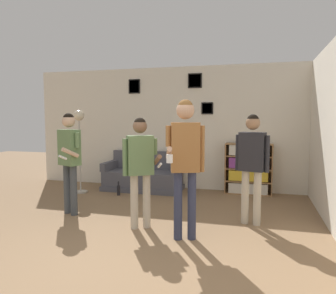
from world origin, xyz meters
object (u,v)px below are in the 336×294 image
(bottle_on_floor, at_px, (119,190))
(drinking_cup, at_px, (248,141))
(person_watcher_holding_cup, at_px, (185,153))
(person_player_foreground_center, at_px, (140,162))
(floor_lamp, at_px, (79,132))
(couch, at_px, (144,177))
(person_spectator_near_bookshelf, at_px, (252,158))
(bookshelf, at_px, (248,169))
(person_player_foreground_left, at_px, (69,153))

(bottle_on_floor, relative_size, drinking_cup, 2.54)
(person_watcher_holding_cup, relative_size, bottle_on_floor, 6.37)
(person_player_foreground_center, distance_m, person_watcher_holding_cup, 0.77)
(floor_lamp, height_order, person_player_foreground_center, floor_lamp)
(couch, relative_size, floor_lamp, 0.98)
(bottle_on_floor, bearing_deg, drinking_cup, 18.78)
(couch, bearing_deg, person_spectator_near_bookshelf, -37.43)
(bookshelf, height_order, bottle_on_floor, bookshelf)
(person_spectator_near_bookshelf, bearing_deg, person_player_foreground_center, -158.23)
(person_player_foreground_left, distance_m, drinking_cup, 3.56)
(person_player_foreground_center, height_order, bottle_on_floor, person_player_foreground_center)
(couch, xyz_separation_m, bottle_on_floor, (-0.31, -0.66, -0.17))
(person_watcher_holding_cup, height_order, person_spectator_near_bookshelf, person_watcher_holding_cup)
(bottle_on_floor, distance_m, drinking_cup, 2.85)
(bottle_on_floor, height_order, drinking_cup, drinking_cup)
(couch, distance_m, drinking_cup, 2.38)
(bottle_on_floor, bearing_deg, couch, 64.94)
(bookshelf, xyz_separation_m, floor_lamp, (-3.43, -0.84, 0.75))
(bookshelf, bearing_deg, person_spectator_near_bookshelf, -86.80)
(bookshelf, bearing_deg, drinking_cup, -179.42)
(floor_lamp, bearing_deg, bottle_on_floor, -1.49)
(person_player_foreground_left, distance_m, person_player_foreground_center, 1.39)
(person_player_foreground_left, xyz_separation_m, bottle_on_floor, (0.21, 1.42, -0.90))
(floor_lamp, distance_m, drinking_cup, 3.51)
(drinking_cup, bearing_deg, person_player_foreground_left, -140.25)
(person_player_foreground_center, height_order, person_watcher_holding_cup, person_watcher_holding_cup)
(floor_lamp, xyz_separation_m, drinking_cup, (3.41, 0.84, -0.17))
(bookshelf, distance_m, person_spectator_near_bookshelf, 2.06)
(person_spectator_near_bookshelf, bearing_deg, bottle_on_floor, 156.74)
(couch, relative_size, drinking_cup, 15.21)
(floor_lamp, xyz_separation_m, person_watcher_holding_cup, (2.73, -2.02, -0.15))
(person_watcher_holding_cup, bearing_deg, bottle_on_floor, 132.64)
(bookshelf, bearing_deg, bottle_on_floor, -161.33)
(person_player_foreground_center, bearing_deg, couch, 109.03)
(floor_lamp, distance_m, person_player_foreground_left, 1.61)
(person_player_foreground_center, relative_size, drinking_cup, 14.12)
(couch, relative_size, person_player_foreground_left, 1.03)
(bookshelf, height_order, floor_lamp, floor_lamp)
(person_player_foreground_center, xyz_separation_m, person_spectator_near_bookshelf, (1.52, 0.61, 0.03))
(bottle_on_floor, xyz_separation_m, drinking_cup, (2.52, 0.86, 1.00))
(person_player_foreground_center, bearing_deg, person_watcher_holding_cup, -19.81)
(couch, bearing_deg, bottle_on_floor, -115.06)
(floor_lamp, distance_m, person_player_foreground_center, 2.70)
(person_player_foreground_left, distance_m, bottle_on_floor, 1.69)
(person_spectator_near_bookshelf, xyz_separation_m, drinking_cup, (-0.13, 2.00, 0.11))
(couch, bearing_deg, bookshelf, 5.19)
(person_player_foreground_left, height_order, person_spectator_near_bookshelf, person_player_foreground_left)
(person_player_foreground_left, distance_m, person_watcher_holding_cup, 2.14)
(bottle_on_floor, bearing_deg, person_spectator_near_bookshelf, -23.26)
(couch, xyz_separation_m, person_player_foreground_left, (-0.52, -2.07, 0.73))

